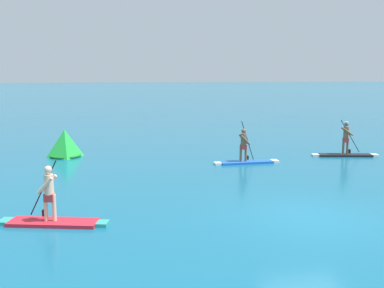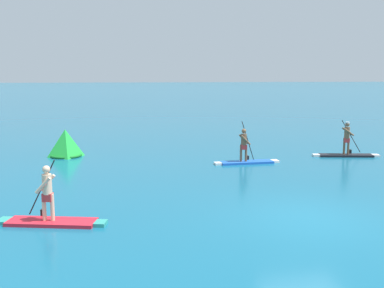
# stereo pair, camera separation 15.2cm
# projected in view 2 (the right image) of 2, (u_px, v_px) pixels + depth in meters

# --- Properties ---
(ground) EXTENTS (440.00, 440.00, 0.00)m
(ground) POSITION_uv_depth(u_px,v_px,m) (310.00, 218.00, 12.71)
(ground) COLOR #145B7A
(paddleboarder_near_left) EXTENTS (3.07, 1.30, 1.75)m
(paddleboarder_near_left) POSITION_uv_depth(u_px,v_px,m) (50.00, 212.00, 12.16)
(paddleboarder_near_left) COLOR red
(paddleboarder_near_left) RESTS_ON ground
(paddleboarder_mid_center) EXTENTS (3.10, 0.90, 1.96)m
(paddleboarder_mid_center) POSITION_uv_depth(u_px,v_px,m) (246.00, 156.00, 20.45)
(paddleboarder_mid_center) COLOR blue
(paddleboarder_mid_center) RESTS_ON ground
(paddleboarder_far_right) EXTENTS (3.32, 1.09, 1.84)m
(paddleboarder_far_right) POSITION_uv_depth(u_px,v_px,m) (346.00, 149.00, 22.18)
(paddleboarder_far_right) COLOR black
(paddleboarder_far_right) RESTS_ON ground
(race_marker_buoy) EXTENTS (1.56, 1.56, 1.37)m
(race_marker_buoy) POSITION_uv_depth(u_px,v_px,m) (66.00, 144.00, 22.13)
(race_marker_buoy) COLOR green
(race_marker_buoy) RESTS_ON ground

